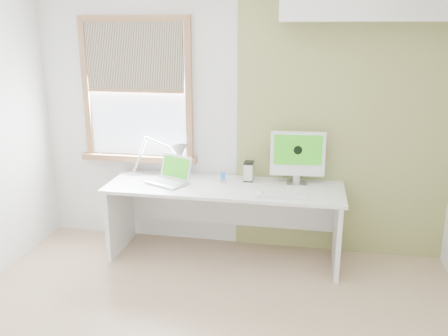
% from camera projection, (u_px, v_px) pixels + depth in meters
% --- Properties ---
extents(room, '(4.04, 3.54, 2.64)m').
position_uv_depth(room, '(193.00, 168.00, 2.92)').
color(room, tan).
rests_on(room, ground).
extents(accent_wall, '(2.00, 0.02, 2.60)m').
position_uv_depth(accent_wall, '(343.00, 122.00, 4.39)').
color(accent_wall, '#899351').
rests_on(accent_wall, room).
extents(window, '(1.20, 0.14, 1.42)m').
position_uv_depth(window, '(137.00, 91.00, 4.65)').
color(window, '#A06C45').
rests_on(window, room).
extents(desk, '(2.20, 0.70, 0.73)m').
position_uv_depth(desk, '(225.00, 203.00, 4.51)').
color(desk, white).
rests_on(desk, room).
extents(desk_lamp, '(0.69, 0.28, 0.39)m').
position_uv_depth(desk_lamp, '(171.00, 155.00, 4.68)').
color(desk_lamp, '#B8BABD').
rests_on(desk_lamp, desk).
extents(laptop, '(0.45, 0.41, 0.25)m').
position_uv_depth(laptop, '(171.00, 176.00, 4.48)').
color(laptop, '#B8BABD').
rests_on(laptop, desk).
extents(phone_dock, '(0.07, 0.07, 0.12)m').
position_uv_depth(phone_dock, '(223.00, 179.00, 4.48)').
color(phone_dock, '#B8BABD').
rests_on(phone_dock, desk).
extents(external_drive, '(0.09, 0.14, 0.18)m').
position_uv_depth(external_drive, '(249.00, 171.00, 4.53)').
color(external_drive, '#B8BABD').
rests_on(external_drive, desk).
extents(imac, '(0.51, 0.18, 0.50)m').
position_uv_depth(imac, '(298.00, 155.00, 4.39)').
color(imac, '#B8BABD').
rests_on(imac, desk).
extents(keyboard, '(0.46, 0.14, 0.02)m').
position_uv_depth(keyboard, '(282.00, 196.00, 4.10)').
color(keyboard, white).
rests_on(keyboard, desk).
extents(mouse, '(0.08, 0.12, 0.03)m').
position_uv_depth(mouse, '(261.00, 193.00, 4.15)').
color(mouse, white).
rests_on(mouse, desk).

